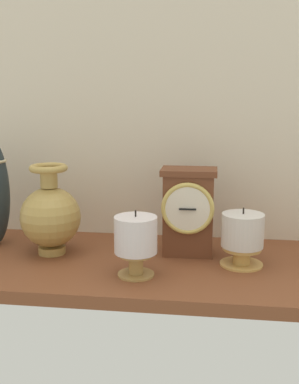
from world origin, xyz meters
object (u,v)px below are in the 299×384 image
(brass_vase_bulbous, at_px, (50,215))
(pillar_candle_near_clock, at_px, (243,237))
(pillar_candle_front, at_px, (136,240))
(mantel_clock, at_px, (188,211))

(brass_vase_bulbous, relative_size, pillar_candle_near_clock, 1.63)
(pillar_candle_front, bearing_deg, mantel_clock, 56.32)
(mantel_clock, height_order, pillar_candle_front, mantel_clock)
(pillar_candle_front, xyz_separation_m, pillar_candle_near_clock, (0.19, 0.07, -0.01))
(brass_vase_bulbous, bearing_deg, pillar_candle_front, -26.70)
(pillar_candle_front, bearing_deg, pillar_candle_near_clock, 21.10)
(pillar_candle_near_clock, bearing_deg, brass_vase_bulbous, 176.73)
(mantel_clock, distance_m, pillar_candle_front, 0.16)
(pillar_candle_near_clock, bearing_deg, mantel_clock, 152.26)
(brass_vase_bulbous, height_order, pillar_candle_front, brass_vase_bulbous)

